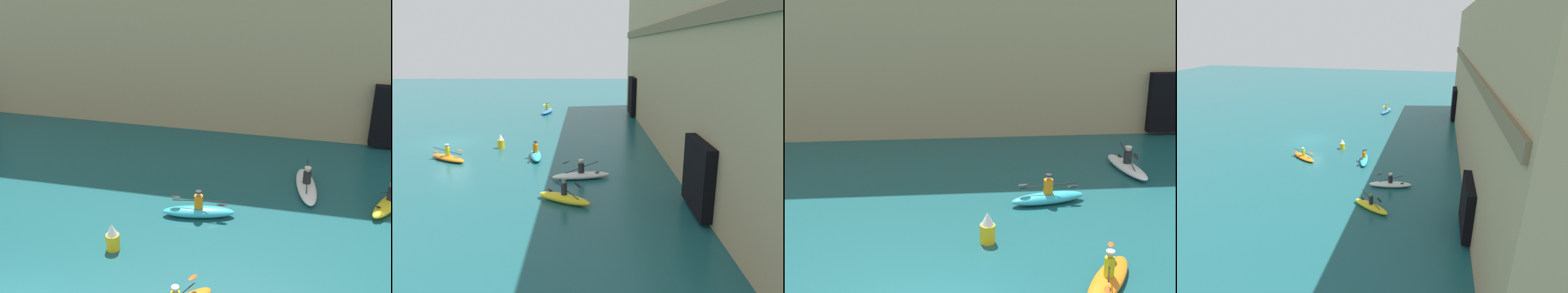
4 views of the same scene
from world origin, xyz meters
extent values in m
ellipsoid|color=white|center=(8.49, 10.39, 0.19)|extent=(1.32, 3.37, 0.38)
cylinder|color=#232328|center=(8.49, 10.39, 0.64)|extent=(0.35, 0.35, 0.52)
sphere|color=tan|center=(8.49, 10.39, 1.02)|extent=(0.23, 0.23, 0.23)
cylinder|color=silver|center=(8.49, 10.39, 1.11)|extent=(0.29, 0.29, 0.06)
cylinder|color=black|center=(8.49, 10.39, 0.67)|extent=(0.10, 1.96, 0.74)
ellipsoid|color=black|center=(8.52, 9.53, 0.98)|extent=(0.19, 0.44, 0.20)
ellipsoid|color=black|center=(8.46, 11.25, 0.35)|extent=(0.19, 0.44, 0.20)
sphere|color=tan|center=(4.85, 1.52, 1.00)|extent=(0.20, 0.20, 0.20)
cylinder|color=silver|center=(4.85, 1.52, 1.08)|extent=(0.25, 0.25, 0.06)
ellipsoid|color=#D84C19|center=(5.18, 2.45, 0.79)|extent=(0.32, 0.48, 0.11)
ellipsoid|color=yellow|center=(11.92, 9.61, 0.22)|extent=(1.98, 2.85, 0.43)
cylinder|color=#232328|center=(11.92, 9.61, 0.71)|extent=(0.29, 0.29, 0.56)
cylinder|color=black|center=(11.92, 9.61, 0.74)|extent=(1.13, 1.53, 0.82)
ellipsoid|color=black|center=(11.44, 8.95, 0.39)|extent=(0.40, 0.45, 0.22)
ellipsoid|color=#33B2C6|center=(4.31, 7.26, 0.21)|extent=(2.99, 1.25, 0.43)
cylinder|color=orange|center=(4.31, 7.26, 0.70)|extent=(0.36, 0.36, 0.55)
sphere|color=tan|center=(4.31, 7.26, 1.07)|extent=(0.19, 0.19, 0.19)
cylinder|color=#232328|center=(4.31, 7.26, 1.14)|extent=(0.24, 0.24, 0.06)
cylinder|color=black|center=(4.31, 7.26, 0.73)|extent=(2.16, 0.09, 0.20)
ellipsoid|color=black|center=(5.27, 7.28, 0.65)|extent=(0.45, 0.19, 0.08)
ellipsoid|color=black|center=(3.35, 7.23, 0.80)|extent=(0.45, 0.19, 0.08)
cylinder|color=yellow|center=(1.72, 4.36, 0.32)|extent=(0.50, 0.50, 0.63)
cone|color=white|center=(1.72, 4.36, 0.86)|extent=(0.43, 0.43, 0.45)
camera|label=1|loc=(8.37, -11.16, 11.99)|focal=50.00mm
camera|label=2|loc=(29.12, 10.67, 7.38)|focal=35.00mm
camera|label=3|loc=(0.14, -11.46, 8.51)|focal=50.00mm
camera|label=4|loc=(29.38, 13.48, 11.65)|focal=28.00mm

